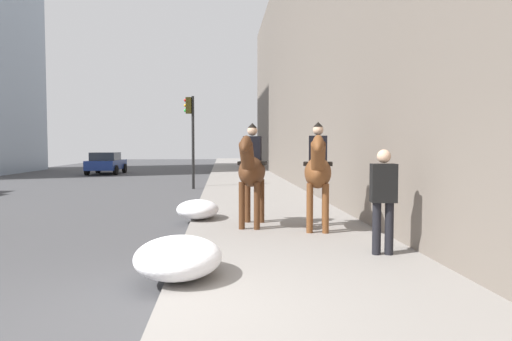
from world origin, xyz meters
The scene contains 8 objects.
sidewalk_slab centered at (0.00, -1.99, 0.06)m, with size 120.00×3.99×0.12m, color gray.
mounted_horse_near centered at (5.11, -1.38, 1.36)m, with size 2.14×0.84×2.26m.
mounted_horse_far centered at (4.60, -2.73, 1.36)m, with size 2.14×0.85×2.26m.
pedestrian_greeting centered at (2.32, -3.33, 1.10)m, with size 0.31×0.43×1.70m.
car_near_lane centered at (26.40, 6.90, 0.75)m, with size 4.05×2.06×1.44m.
traffic_light_near_curb centered at (15.35, 0.60, 2.68)m, with size 0.20×0.44×4.01m.
snow_pile_near centered at (1.28, -0.15, 0.38)m, with size 1.53×1.18×0.53m, color white.
snow_pile_far centered at (6.27, -0.15, 0.35)m, with size 1.32×1.01×0.46m, color white.
Camera 1 is at (-4.97, -0.75, 1.88)m, focal length 32.73 mm.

